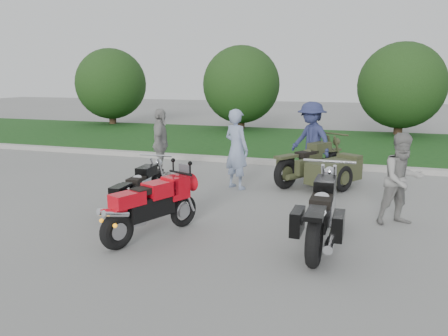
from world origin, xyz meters
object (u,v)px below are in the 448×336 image
(person_stripe, at_px, (236,149))
(person_grey, at_px, (402,179))
(cruiser_sidecar, at_px, (323,168))
(person_denim, at_px, (311,140))
(person_back, at_px, (161,144))
(cruiser_right, at_px, (322,215))
(cruiser_left, at_px, (139,190))
(sportbike_red, at_px, (150,205))

(person_stripe, bearing_deg, person_grey, -175.49)
(cruiser_sidecar, height_order, person_denim, person_denim)
(cruiser_sidecar, bearing_deg, person_denim, 144.50)
(person_back, bearing_deg, person_denim, -87.64)
(cruiser_right, relative_size, person_denim, 1.30)
(cruiser_left, bearing_deg, person_denim, 52.84)
(cruiser_sidecar, bearing_deg, cruiser_left, -105.71)
(person_denim, distance_m, person_back, 3.84)
(cruiser_sidecar, height_order, person_back, person_back)
(person_stripe, relative_size, person_denim, 0.95)
(person_grey, xyz_separation_m, person_back, (-5.59, 1.98, 0.08))
(person_denim, bearing_deg, cruiser_sidecar, -29.18)
(person_stripe, relative_size, person_back, 1.04)
(cruiser_sidecar, xyz_separation_m, person_back, (-4.04, -0.30, 0.44))
(sportbike_red, relative_size, cruiser_sidecar, 0.79)
(sportbike_red, xyz_separation_m, person_stripe, (0.40, 3.52, 0.38))
(cruiser_sidecar, bearing_deg, person_stripe, -127.64)
(sportbike_red, distance_m, person_stripe, 3.56)
(person_back, bearing_deg, person_grey, -126.32)
(person_stripe, xyz_separation_m, person_denim, (1.49, 1.69, 0.05))
(sportbike_red, relative_size, person_grey, 1.14)
(sportbike_red, xyz_separation_m, cruiser_left, (-0.90, 1.27, -0.13))
(cruiser_sidecar, xyz_separation_m, person_grey, (1.55, -2.28, 0.36))
(cruiser_left, distance_m, cruiser_right, 3.64)
(cruiser_left, xyz_separation_m, cruiser_sidecar, (3.21, 2.98, 0.04))
(person_grey, bearing_deg, cruiser_sidecar, 95.53)
(cruiser_sidecar, relative_size, person_back, 1.32)
(person_grey, height_order, person_back, person_back)
(person_grey, distance_m, person_denim, 3.79)
(sportbike_red, xyz_separation_m, cruiser_right, (2.65, 0.49, -0.05))
(sportbike_red, xyz_separation_m, person_grey, (3.86, 1.97, 0.27))
(sportbike_red, height_order, cruiser_sidecar, cruiser_sidecar)
(cruiser_right, bearing_deg, cruiser_left, 168.22)
(sportbike_red, bearing_deg, cruiser_sidecar, 84.70)
(person_back, bearing_deg, cruiser_sidecar, -102.57)
(cruiser_sidecar, bearing_deg, person_grey, -24.32)
(cruiser_right, height_order, cruiser_sidecar, cruiser_right)
(cruiser_right, distance_m, person_back, 5.60)
(sportbike_red, height_order, person_back, person_back)
(cruiser_left, height_order, person_grey, person_grey)
(sportbike_red, bearing_deg, person_back, 136.87)
(person_stripe, xyz_separation_m, person_back, (-2.13, 0.43, -0.03))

